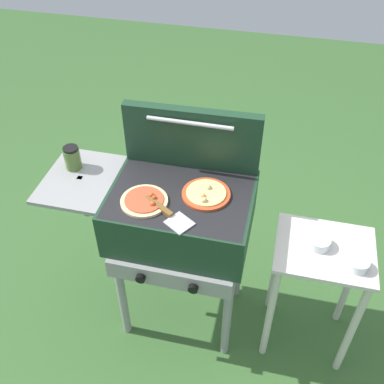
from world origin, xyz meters
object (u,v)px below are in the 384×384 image
at_px(grill, 178,217).
at_px(pizza_cheese, 206,194).
at_px(pizza_pepperoni, 145,201).
at_px(topping_bowl_near, 319,243).
at_px(sauce_jar, 72,158).
at_px(topping_bowl_far, 358,264).
at_px(spatula, 167,213).
at_px(prep_table, 317,276).

height_order(grill, pizza_cheese, pizza_cheese).
height_order(pizza_pepperoni, topping_bowl_near, pizza_pepperoni).
distance_m(sauce_jar, topping_bowl_far, 1.35).
bearing_deg(spatula, topping_bowl_near, 12.63).
distance_m(pizza_pepperoni, topping_bowl_far, 0.95).
bearing_deg(prep_table, sauce_jar, 176.92).
relative_size(prep_table, topping_bowl_near, 7.08).
relative_size(pizza_pepperoni, pizza_cheese, 0.96).
relative_size(sauce_jar, topping_bowl_far, 1.26).
bearing_deg(grill, pizza_cheese, 8.62).
relative_size(spatula, prep_table, 0.35).
bearing_deg(spatula, topping_bowl_far, 4.04).
height_order(grill, topping_bowl_far, grill).
xyz_separation_m(sauce_jar, topping_bowl_near, (1.16, -0.06, -0.23)).
height_order(pizza_cheese, prep_table, pizza_cheese).
bearing_deg(topping_bowl_far, sauce_jar, 173.76).
relative_size(grill, topping_bowl_near, 9.58).
relative_size(pizza_pepperoni, topping_bowl_far, 2.27).
bearing_deg(pizza_pepperoni, pizza_cheese, 22.43).
relative_size(grill, pizza_cheese, 4.48).
xyz_separation_m(topping_bowl_near, topping_bowl_far, (0.16, -0.09, -0.00)).
distance_m(grill, pizza_cheese, 0.20).
height_order(pizza_pepperoni, pizza_cheese, pizza_cheese).
distance_m(pizza_pepperoni, spatula, 0.13).
xyz_separation_m(sauce_jar, spatula, (0.51, -0.20, -0.05)).
bearing_deg(topping_bowl_near, pizza_cheese, 179.27).
distance_m(pizza_pepperoni, pizza_cheese, 0.27).
xyz_separation_m(prep_table, topping_bowl_near, (-0.03, 0.01, 0.22)).
distance_m(grill, spatula, 0.20).
height_order(sauce_jar, topping_bowl_far, sauce_jar).
height_order(pizza_cheese, spatula, pizza_cheese).
distance_m(spatula, prep_table, 0.80).
relative_size(prep_table, topping_bowl_far, 7.81).
bearing_deg(grill, topping_bowl_near, 1.09).
bearing_deg(pizza_cheese, topping_bowl_near, -0.73).
distance_m(pizza_pepperoni, sauce_jar, 0.43).
bearing_deg(grill, spatula, -94.46).
xyz_separation_m(pizza_cheese, spatula, (-0.13, -0.15, -0.00)).
distance_m(sauce_jar, spatula, 0.55).
xyz_separation_m(spatula, topping_bowl_far, (0.82, 0.06, -0.18)).
bearing_deg(grill, topping_bowl_far, -5.40).
relative_size(pizza_pepperoni, spatula, 0.83).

